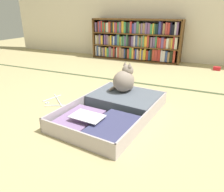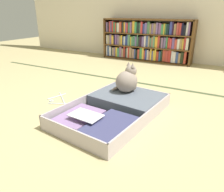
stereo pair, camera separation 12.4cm
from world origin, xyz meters
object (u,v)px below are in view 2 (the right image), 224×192
object	(u,v)px
clothes_hanger	(59,100)
bookshelf	(146,41)
open_suitcase	(118,108)
black_cat	(127,81)

from	to	relation	value
clothes_hanger	bookshelf	bearing A→B (deg)	87.61
bookshelf	open_suitcase	distance (m)	2.20
open_suitcase	black_cat	size ratio (longest dim) A/B	3.77
black_cat	clothes_hanger	size ratio (longest dim) A/B	0.90
black_cat	clothes_hanger	world-z (taller)	black_cat
bookshelf	open_suitcase	world-z (taller)	bookshelf
black_cat	clothes_hanger	xyz separation A→B (m)	(-0.61, -0.27, -0.21)
open_suitcase	clothes_hanger	distance (m)	0.63
bookshelf	black_cat	world-z (taller)	bookshelf
open_suitcase	bookshelf	bearing A→B (deg)	104.42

